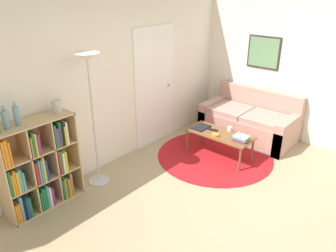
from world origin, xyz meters
TOP-DOWN VIEW (x-y plane):
  - ground_plane at (0.00, 0.00)m, footprint 14.00×14.00m
  - wall_back at (0.03, 2.30)m, footprint 7.77×0.11m
  - wall_right at (2.41, 1.14)m, footprint 0.08×5.28m
  - rug at (0.94, 1.12)m, footprint 1.90×1.90m
  - bookshelf at (-1.61, 2.08)m, footprint 0.96×0.34m
  - floor_lamp at (-0.80, 1.98)m, footprint 0.33×0.33m
  - couch at (1.99, 1.06)m, footprint 0.88×1.65m
  - coffee_table at (0.97, 1.08)m, footprint 0.48×1.08m
  - laptop at (0.95, 1.43)m, footprint 0.31×0.22m
  - bowl at (0.84, 1.07)m, footprint 0.12×0.12m
  - book_stack_on_table at (0.95, 0.68)m, footprint 0.18×0.23m
  - cup at (1.15, 1.00)m, footprint 0.07×0.07m
  - remote at (0.99, 1.21)m, footprint 0.07×0.16m
  - bottle_middle at (-1.86, 2.09)m, footprint 0.07×0.07m
  - bottle_right at (-1.74, 2.09)m, footprint 0.07×0.07m
  - vase_on_shelf at (-1.24, 2.09)m, footprint 0.12×0.12m

SIDE VIEW (x-z plane):
  - ground_plane at x=0.00m, z-range 0.00..0.00m
  - rug at x=0.94m, z-range 0.00..0.01m
  - couch at x=1.99m, z-range -0.13..0.72m
  - coffee_table at x=0.97m, z-range 0.16..0.58m
  - laptop at x=0.95m, z-range 0.41..0.43m
  - remote at x=0.99m, z-range 0.41..0.43m
  - bowl at x=0.84m, z-range 0.41..0.45m
  - cup at x=1.15m, z-range 0.41..0.49m
  - book_stack_on_table at x=0.95m, z-range 0.41..0.50m
  - bookshelf at x=-1.61m, z-range -0.04..1.13m
  - vase_on_shelf at x=-1.24m, z-range 1.17..1.34m
  - bottle_middle at x=-1.86m, z-range 1.14..1.41m
  - bottle_right at x=-1.74m, z-range 1.14..1.42m
  - wall_back at x=0.03m, z-range -0.01..2.59m
  - wall_right at x=2.41m, z-range 0.00..2.60m
  - floor_lamp at x=-0.80m, z-range 0.63..2.49m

